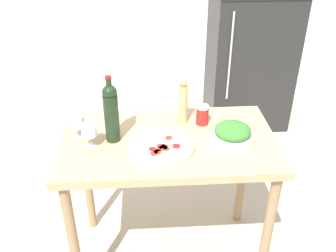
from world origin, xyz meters
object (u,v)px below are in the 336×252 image
Objects in this scene: wine_bottle at (111,112)px; wine_glass_far at (77,122)px; refrigerator at (252,36)px; salad_bowl at (232,134)px; homemade_pizza at (160,147)px; wine_glass_near at (89,131)px; salt_canister at (202,115)px; pepper_mill at (183,102)px.

wine_bottle reaches higher than wine_glass_far.
salad_bowl is at bearing -107.86° from refrigerator.
refrigerator is 5.18× the size of homemade_pizza.
refrigerator reaches higher than salad_bowl.
refrigerator is 2.29m from wine_glass_near.
salt_canister is at bearing 44.47° from homemade_pizza.
wine_glass_near is at bearing -156.05° from pepper_mill.
salt_canister is at bearing -14.71° from pepper_mill.
refrigerator reaches higher than homemade_pizza.
wine_glass_near is 0.49× the size of pepper_mill.
pepper_mill reaches higher than wine_glass_far.
wine_glass_near is 0.38m from homemade_pizza.
salad_bowl is (0.65, -0.07, -0.12)m from wine_bottle.
wine_bottle is 0.21m from wine_glass_far.
homemade_pizza is (0.37, -0.05, -0.08)m from wine_glass_near.
salt_canister is (0.70, 0.11, -0.04)m from wine_glass_far.
wine_glass_near is (-0.12, -0.06, -0.08)m from wine_bottle.
homemade_pizza is at bearing -173.52° from salad_bowl.
wine_glass_far is 0.48m from homemade_pizza.
wine_bottle is 0.54m from salt_canister.
wine_bottle is at bearing 156.38° from homemade_pizza.
wine_bottle is at bearing -124.85° from refrigerator.
wine_glass_near is 0.12m from wine_glass_far.
salad_bowl is at bearing -57.17° from salt_canister.
salad_bowl is at bearing -6.94° from wine_glass_far.
wine_bottle is 0.15m from wine_glass_near.
homemade_pizza is 3.04× the size of salt_canister.
refrigerator reaches higher than wine_glass_far.
wine_glass_far reaches higher than salt_canister.
wine_bottle is at bearing -156.79° from pepper_mill.
pepper_mill reaches higher than wine_glass_near.
refrigerator is at bearing 50.60° from wine_glass_far.
wine_glass_far reaches higher than salad_bowl.
wine_bottle is at bearing -164.52° from salt_canister.
salad_bowl is (0.84, -0.10, -0.04)m from wine_glass_far.
homemade_pizza is at bearing -117.20° from pepper_mill.
homemade_pizza is (0.25, -0.11, -0.16)m from wine_bottle.
wine_glass_far is (-0.08, 0.09, -0.00)m from wine_glass_near.
refrigerator is at bearing 53.58° from wine_glass_near.
refrigerator is 13.69× the size of wine_glass_far.
homemade_pizza is (-0.99, -1.89, 0.01)m from refrigerator.
wine_glass_far reaches higher than homemade_pizza.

